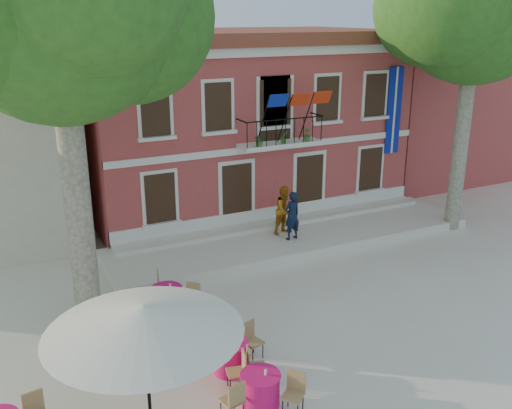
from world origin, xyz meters
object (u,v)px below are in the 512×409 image
object	(u,v)px
cafe_table_1	(260,388)
patio_umbrella	(144,319)
pedestrian_navy	(292,216)
cafe_table_0	(230,355)
plane_tree_west	(57,7)
plane_tree_east	(477,3)
pedestrian_orange	(285,210)
cafe_table_3	(167,298)

from	to	relation	value
cafe_table_1	patio_umbrella	bearing A→B (deg)	173.93
patio_umbrella	pedestrian_navy	bearing A→B (deg)	44.47
cafe_table_0	cafe_table_1	bearing A→B (deg)	-86.53
plane_tree_west	plane_tree_east	bearing A→B (deg)	4.45
pedestrian_navy	pedestrian_orange	xyz separation A→B (m)	(0.06, 0.65, 0.00)
plane_tree_east	cafe_table_0	bearing A→B (deg)	-157.24
plane_tree_west	cafe_table_3	world-z (taller)	plane_tree_west
plane_tree_west	plane_tree_east	distance (m)	14.45
plane_tree_east	pedestrian_navy	size ratio (longest dim) A/B	6.32
plane_tree_east	patio_umbrella	size ratio (longest dim) A/B	2.96
pedestrian_navy	cafe_table_1	bearing A→B (deg)	46.43
cafe_table_1	cafe_table_0	bearing A→B (deg)	93.47
plane_tree_west	patio_umbrella	world-z (taller)	plane_tree_west
pedestrian_orange	cafe_table_3	size ratio (longest dim) A/B	1.00
cafe_table_1	cafe_table_3	distance (m)	4.88
pedestrian_orange	plane_tree_west	bearing A→B (deg)	-175.63
plane_tree_east	cafe_table_1	xyz separation A→B (m)	(-11.73, -6.40, -8.07)
patio_umbrella	cafe_table_0	world-z (taller)	patio_umbrella
plane_tree_west	cafe_table_0	xyz separation A→B (m)	(2.59, -3.84, -7.87)
pedestrian_navy	cafe_table_1	xyz separation A→B (m)	(-5.02, -7.51, -0.78)
plane_tree_west	cafe_table_3	xyz separation A→B (m)	(2.11, -0.44, -7.87)
plane_tree_west	pedestrian_orange	xyz separation A→B (m)	(7.76, 2.88, -7.08)
patio_umbrella	plane_tree_west	bearing A→B (deg)	93.45
plane_tree_east	cafe_table_3	bearing A→B (deg)	-172.77
pedestrian_orange	cafe_table_3	world-z (taller)	pedestrian_orange
plane_tree_east	patio_umbrella	distance (m)	16.48
plane_tree_east	cafe_table_3	size ratio (longest dim) A/B	6.30
cafe_table_3	cafe_table_1	bearing A→B (deg)	-83.26
pedestrian_orange	cafe_table_3	bearing A→B (deg)	-165.57
cafe_table_0	cafe_table_1	world-z (taller)	same
cafe_table_0	cafe_table_1	distance (m)	1.45
pedestrian_navy	cafe_table_0	distance (m)	7.96
cafe_table_0	plane_tree_east	bearing A→B (deg)	22.76
pedestrian_orange	cafe_table_1	xyz separation A→B (m)	(-5.08, -8.16, -0.78)
patio_umbrella	cafe_table_1	size ratio (longest dim) A/B	2.11
plane_tree_east	patio_umbrella	world-z (taller)	plane_tree_east
pedestrian_navy	cafe_table_3	xyz separation A→B (m)	(-5.59, -2.67, -0.78)
plane_tree_west	cafe_table_1	world-z (taller)	plane_tree_west
pedestrian_navy	cafe_table_3	size ratio (longest dim) A/B	1.00
cafe_table_1	cafe_table_3	size ratio (longest dim) A/B	1.01
patio_umbrella	cafe_table_1	distance (m)	3.22
pedestrian_navy	cafe_table_0	size ratio (longest dim) A/B	0.99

